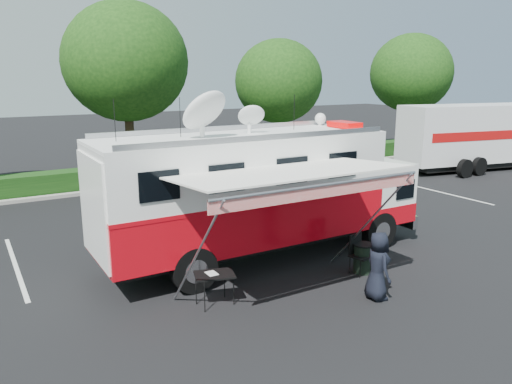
% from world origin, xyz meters
% --- Properties ---
extents(ground_plane, '(120.00, 120.00, 0.00)m').
position_xyz_m(ground_plane, '(0.00, 0.00, 0.00)').
color(ground_plane, black).
rests_on(ground_plane, ground).
extents(back_border, '(60.00, 6.14, 8.87)m').
position_xyz_m(back_border, '(1.14, 12.90, 5.00)').
color(back_border, '#9E998E').
rests_on(back_border, ground_plane).
extents(stall_lines, '(24.12, 5.50, 0.01)m').
position_xyz_m(stall_lines, '(-0.50, 3.00, 0.00)').
color(stall_lines, silver).
rests_on(stall_lines, ground_plane).
extents(command_truck, '(9.90, 2.72, 4.75)m').
position_xyz_m(command_truck, '(-0.09, -0.00, 2.03)').
color(command_truck, black).
rests_on(command_truck, ground_plane).
extents(awning, '(5.40, 2.78, 3.26)m').
position_xyz_m(awning, '(-0.97, -2.82, 3.06)').
color(awning, white).
rests_on(awning, ground_plane).
extents(person, '(0.71, 0.93, 1.69)m').
position_xyz_m(person, '(0.84, -3.82, 0.00)').
color(person, black).
rests_on(person, ground_plane).
extents(folding_table, '(1.07, 0.88, 0.78)m').
position_xyz_m(folding_table, '(-2.68, -2.10, 0.73)').
color(folding_table, black).
rests_on(folding_table, ground_plane).
extents(folding_chair, '(0.62, 0.65, 1.09)m').
position_xyz_m(folding_chair, '(1.56, -2.34, 0.65)').
color(folding_chair, black).
rests_on(folding_chair, ground_plane).
extents(trash_bin, '(0.55, 0.55, 0.83)m').
position_xyz_m(trash_bin, '(1.69, -2.41, 0.42)').
color(trash_bin, black).
rests_on(trash_bin, ground_plane).
extents(semi_trailer, '(12.22, 4.83, 3.69)m').
position_xyz_m(semi_trailer, '(19.31, 5.72, 1.95)').
color(semi_trailer, silver).
rests_on(semi_trailer, ground_plane).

